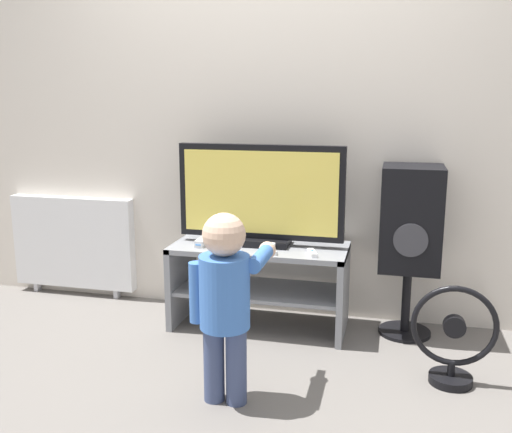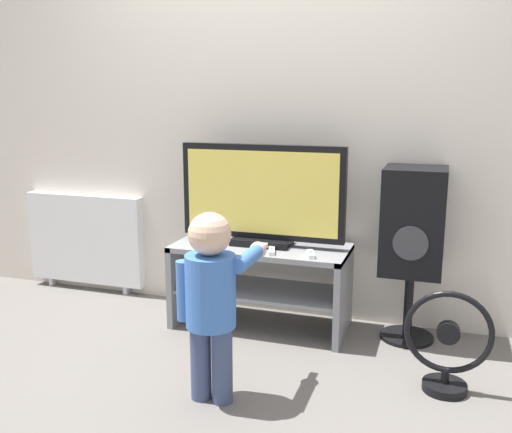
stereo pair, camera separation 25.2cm
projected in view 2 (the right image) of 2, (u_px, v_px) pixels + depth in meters
The scene contains 11 objects.
ground_plane at pixel (248, 340), 3.23m from camera, with size 16.00×16.00×0.00m, color slate.
wall_back at pixel (277, 106), 3.46m from camera, with size 10.00×0.06×2.60m.
tv_stand at pixel (261, 274), 3.37m from camera, with size 1.02×0.45×0.50m.
television at pixel (262, 196), 3.30m from camera, with size 0.97×0.20×0.59m.
game_console at pixel (205, 241), 3.37m from camera, with size 0.05×0.16×0.04m.
remote_primary at pixel (311, 254), 3.11m from camera, with size 0.07×0.13×0.03m.
remote_secondary at pixel (272, 251), 3.18m from camera, with size 0.07×0.13×0.03m.
child at pixel (212, 292), 2.51m from camera, with size 0.33×0.49×0.87m.
speaker_tower at pixel (413, 225), 3.12m from camera, with size 0.33×0.35×0.98m.
floor_fan at pixel (447, 347), 2.64m from camera, with size 0.40×0.21×0.49m.
radiator at pixel (86, 239), 4.01m from camera, with size 0.88×0.08×0.69m.
Camera 2 is at (0.99, -2.85, 1.36)m, focal length 40.00 mm.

